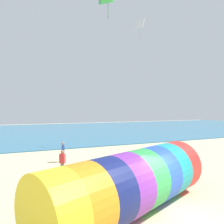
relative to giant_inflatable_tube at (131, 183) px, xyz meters
The scene contains 6 objects.
sea 35.57m from the giant_inflatable_tube, 87.66° to the left, with size 120.00×40.00×0.10m, color teal.
giant_inflatable_tube is the anchor object (origin of this frame).
kite_handler 5.49m from the giant_inflatable_tube, 33.36° to the left, with size 0.37×0.42×1.68m.
kite_white_diamond 21.14m from the giant_inflatable_tube, 58.59° to the left, with size 1.07×1.24×2.54m.
bystander_mid_beach 6.63m from the giant_inflatable_tube, 105.02° to the left, with size 0.42×0.40×1.66m.
bystander_far_left 10.09m from the giant_inflatable_tube, 95.79° to the left, with size 0.26×0.39×1.63m.
Camera 1 is at (-5.72, -6.45, 4.39)m, focal length 35.00 mm.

